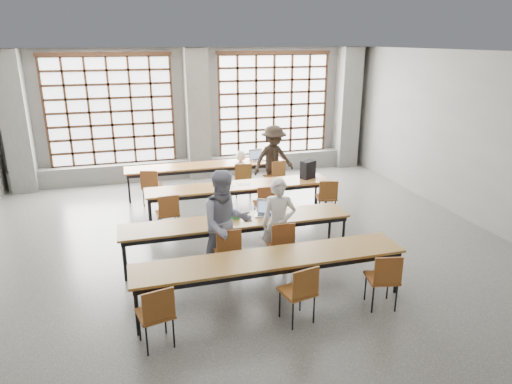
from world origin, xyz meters
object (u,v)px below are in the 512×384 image
backpack (308,170)px  plastic_bag (241,156)px  desk_row_b (239,188)px  chair_back_right (276,173)px  chair_front_left (228,247)px  mouse (289,214)px  chair_back_left (151,184)px  chair_near_mid (301,289)px  phone (248,220)px  desk_row_a (207,167)px  chair_mid_left (168,211)px  chair_front_right (281,241)px  chair_back_mid (243,176)px  laptop_front (266,211)px  chair_mid_right (327,195)px  chair_near_right (384,276)px  student_male (279,224)px  laptop_back (257,157)px  desk_row_c (237,223)px  green_box (233,216)px  chair_mid_centre (266,201)px  student_female (226,224)px  chair_near_left (156,311)px  desk_row_d (271,261)px  student_back (274,160)px

backpack → plastic_bag: bearing=95.7°
desk_row_b → chair_back_right: size_ratio=4.55×
chair_front_left → mouse: size_ratio=8.98×
chair_back_left → chair_near_mid: size_ratio=1.00×
phone → desk_row_a: bearing=90.4°
chair_mid_left → phone: size_ratio=6.77×
chair_back_right → plastic_bag: 1.05m
chair_front_right → mouse: chair_front_right is taller
chair_back_mid → plastic_bag: 0.77m
laptop_front → mouse: (0.38, -0.12, -0.04)m
desk_row_a → chair_back_left: chair_back_left is taller
chair_mid_left → chair_mid_right: (3.38, 0.00, 0.00)m
chair_near_right → plastic_bag: size_ratio=3.08×
student_male → mouse: student_male is taller
laptop_back → desk_row_c: bearing=-111.0°
chair_mid_right → chair_near_right: size_ratio=1.00×
mouse → green_box: (-1.00, 0.10, 0.03)m
desk_row_a → phone: phone is taller
chair_mid_centre → student_male: (-0.33, -1.80, 0.25)m
chair_mid_centre → student_female: student_female is taller
chair_back_left → backpack: (3.40, -1.18, 0.39)m
chair_mid_left → chair_near_left: 3.49m
chair_near_right → mouse: size_ratio=8.98×
backpack → chair_front_left: bearing=-157.4°
desk_row_b → chair_mid_right: 1.89m
desk_row_d → plastic_bag: size_ratio=13.99×
chair_near_right → laptop_back: bearing=91.1°
chair_mid_left → chair_near_mid: 3.73m
chair_front_left → student_back: (2.06, 3.92, 0.32)m
desk_row_c → phone: bearing=-29.1°
desk_row_b → backpack: 1.62m
desk_row_d → chair_mid_left: chair_mid_left is taller
chair_near_right → laptop_front: laptop_front is taller
desk_row_b → student_back: (1.22, 1.36, 0.19)m
chair_near_left → desk_row_a: bearing=74.0°
chair_near_right → chair_near_left: bearing=180.0°
student_male → plastic_bag: 4.37m
chair_back_mid → chair_back_left: bearing=180.0°
desk_row_b → laptop_back: laptop_back is taller
chair_front_left → desk_row_b: bearing=71.9°
chair_mid_right → laptop_front: (-1.74, -1.20, 0.25)m
desk_row_c → chair_near_right: chair_near_right is taller
desk_row_a → chair_near_mid: chair_near_mid is taller
laptop_front → laptop_back: same height
chair_near_left → mouse: size_ratio=8.98×
chair_back_left → chair_mid_right: bearing=-27.4°
chair_near_mid → green_box: 2.28m
chair_mid_right → laptop_back: (-0.82, 2.60, 0.25)m
laptop_front → mouse: bearing=-18.4°
desk_row_d → chair_front_left: size_ratio=4.55×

